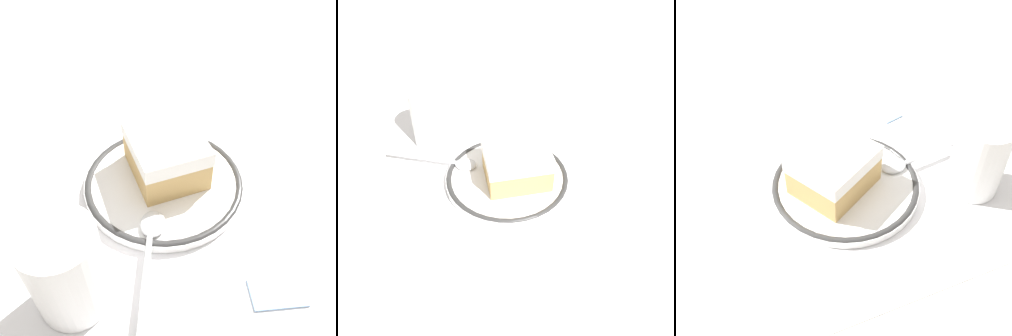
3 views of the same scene
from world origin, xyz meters
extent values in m
plane|color=#B7B2A8|center=(0.00, 0.00, 0.00)|extent=(2.40, 2.40, 0.00)
cube|color=white|center=(0.00, 0.00, 0.00)|extent=(0.52, 0.33, 0.00)
cylinder|color=white|center=(-0.04, 0.00, 0.01)|extent=(0.18, 0.18, 0.01)
torus|color=#333333|center=(-0.04, 0.00, 0.01)|extent=(0.18, 0.18, 0.01)
cube|color=tan|center=(-0.05, 0.00, 0.03)|extent=(0.11, 0.11, 0.04)
cube|color=white|center=(-0.05, 0.00, 0.06)|extent=(0.12, 0.11, 0.02)
ellipsoid|color=silver|center=(0.03, 0.00, 0.02)|extent=(0.04, 0.03, 0.01)
cylinder|color=silver|center=(0.10, 0.01, 0.01)|extent=(0.11, 0.02, 0.01)
cylinder|color=white|center=(0.11, -0.05, 0.05)|extent=(0.06, 0.06, 0.10)
cylinder|color=#B7722D|center=(0.11, -0.05, 0.02)|extent=(0.06, 0.06, 0.04)
cube|color=white|center=(-0.17, -0.06, 0.00)|extent=(0.15, 0.16, 0.00)
cube|color=#8CB2E0|center=(0.08, 0.12, 0.00)|extent=(0.04, 0.06, 0.01)
camera|label=1|loc=(0.24, 0.05, 0.31)|focal=38.67mm
camera|label=2|loc=(-0.16, 0.39, 0.40)|focal=40.64mm
camera|label=3|loc=(-0.17, -0.32, 0.37)|focal=43.44mm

